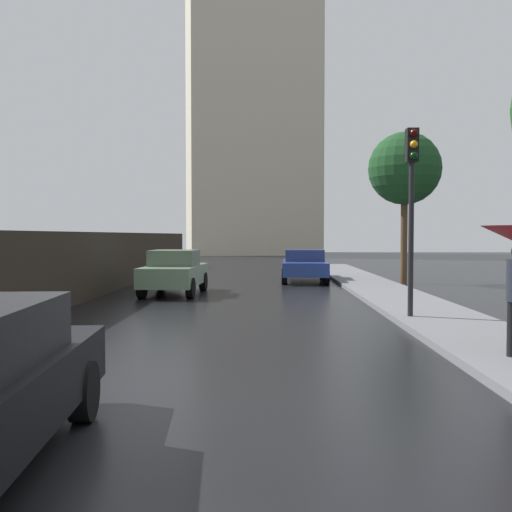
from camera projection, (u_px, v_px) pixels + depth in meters
The scene contains 6 objects.
ground at pixel (162, 415), 6.21m from camera, with size 120.00×120.00×0.00m, color black.
car_green_mid_road at pixel (174, 272), 18.93m from camera, with size 1.90×3.94×1.47m.
car_blue_far_ahead at pixel (304, 265), 24.07m from camera, with size 2.03×4.30×1.36m.
traffic_light at pixel (412, 186), 12.72m from camera, with size 0.26×0.39×4.21m.
street_tree_near at pixel (405, 169), 23.04m from camera, with size 2.93×2.93×6.14m.
distant_tower at pixel (250, 111), 59.57m from camera, with size 14.73×13.86×35.24m.
Camera 1 is at (1.14, -6.12, 1.97)m, focal length 39.96 mm.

